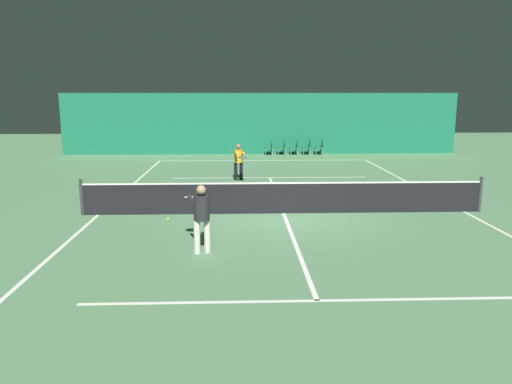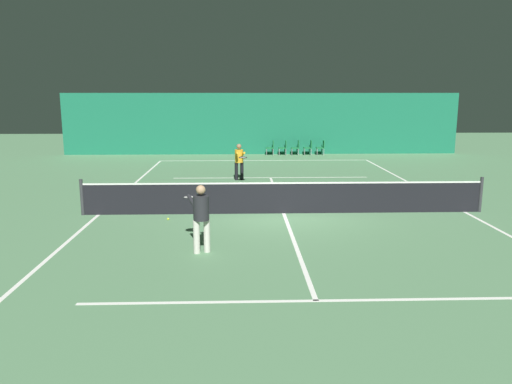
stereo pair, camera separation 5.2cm
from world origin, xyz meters
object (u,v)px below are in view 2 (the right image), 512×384
object	(u,v)px
player_far	(239,159)
courtside_chair_3	(309,147)
courtside_chair_4	(322,147)
tennis_net	(284,197)
courtside_chair_2	(296,147)
courtside_chair_1	(284,147)
courtside_chair_0	(271,147)
player_near	(201,213)
tennis_ball	(168,219)

from	to	relation	value
player_far	courtside_chair_3	size ratio (longest dim) A/B	1.78
courtside_chair_4	tennis_net	bearing A→B (deg)	-13.62
courtside_chair_2	courtside_chair_4	world-z (taller)	same
courtside_chair_1	courtside_chair_4	xyz separation A→B (m)	(2.20, 0.00, 0.00)
courtside_chair_0	courtside_chair_4	bearing A→B (deg)	90.00
player_near	courtside_chair_1	distance (m)	18.13
courtside_chair_2	courtside_chair_3	world-z (taller)	same
courtside_chair_3	player_near	bearing A→B (deg)	-15.38
courtside_chair_0	tennis_net	bearing A→B (deg)	-2.06
courtside_chair_0	tennis_ball	size ratio (longest dim) A/B	12.73
player_near	courtside_chair_1	bearing A→B (deg)	-32.12
tennis_net	courtside_chair_0	bearing A→B (deg)	87.94
courtside_chair_2	courtside_chair_3	distance (m)	0.73
courtside_chair_0	player_far	bearing A→B (deg)	-12.41
courtside_chair_1	tennis_net	bearing A→B (deg)	-5.00
courtside_chair_0	courtside_chair_2	world-z (taller)	same
player_near	player_far	xyz separation A→B (m)	(0.86, 9.45, -0.03)
courtside_chair_1	courtside_chair_2	size ratio (longest dim) A/B	1.00
courtside_chair_0	courtside_chair_1	distance (m)	0.73
courtside_chair_3	courtside_chair_4	world-z (taller)	same
player_far	courtside_chair_3	world-z (taller)	player_far
player_near	courtside_chair_0	world-z (taller)	player_near
courtside_chair_0	player_near	bearing A→B (deg)	-8.63
courtside_chair_3	courtside_chair_4	size ratio (longest dim) A/B	1.00
tennis_net	courtside_chair_4	xyz separation A→B (m)	(3.44, 14.19, -0.03)
tennis_net	courtside_chair_0	size ratio (longest dim) A/B	14.29
tennis_net	courtside_chair_3	world-z (taller)	tennis_net
tennis_net	courtside_chair_3	bearing A→B (deg)	79.20
courtside_chair_1	courtside_chair_4	bearing A→B (deg)	90.00
courtside_chair_0	tennis_ball	distance (m)	15.38
tennis_ball	tennis_net	bearing A→B (deg)	11.64
courtside_chair_4	courtside_chair_0	bearing A→B (deg)	-90.00
tennis_net	courtside_chair_2	xyz separation A→B (m)	(1.97, 14.19, -0.03)
tennis_net	courtside_chair_1	bearing A→B (deg)	85.00
courtside_chair_0	tennis_ball	xyz separation A→B (m)	(-3.86, -14.88, -0.45)
courtside_chair_2	courtside_chair_4	bearing A→B (deg)	90.00
tennis_net	player_far	size ratio (longest dim) A/B	8.03
tennis_net	player_far	bearing A→B (deg)	102.80
player_near	courtside_chair_2	size ratio (longest dim) A/B	1.85
courtside_chair_1	courtside_chair_4	distance (m)	2.20
player_far	courtside_chair_1	bearing A→B (deg)	153.61
courtside_chair_0	courtside_chair_4	world-z (taller)	same
courtside_chair_1	tennis_ball	bearing A→B (deg)	-17.15
courtside_chair_1	courtside_chair_2	world-z (taller)	same
player_far	courtside_chair_4	distance (m)	9.62
courtside_chair_2	tennis_ball	xyz separation A→B (m)	(-5.32, -14.88, -0.45)
player_far	courtside_chair_1	size ratio (longest dim) A/B	1.78
player_far	player_near	bearing A→B (deg)	-14.51
courtside_chair_0	tennis_ball	world-z (taller)	courtside_chair_0
courtside_chair_2	player_near	bearing A→B (deg)	-13.17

